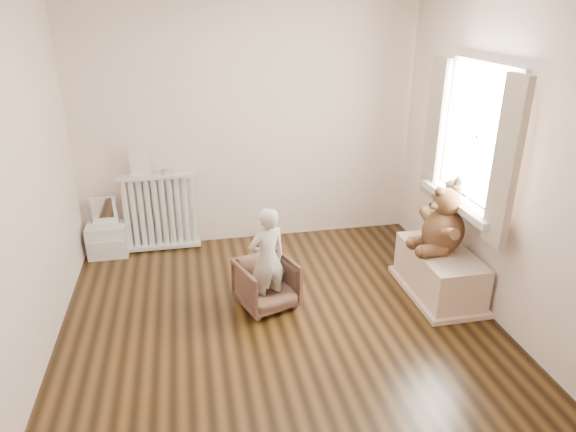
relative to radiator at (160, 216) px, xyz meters
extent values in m
cube|color=black|center=(0.99, -1.68, -0.39)|extent=(3.60, 3.60, 0.01)
cube|color=white|center=(0.99, 0.12, 0.91)|extent=(3.60, 0.02, 2.60)
cube|color=white|center=(0.99, -3.48, 0.91)|extent=(3.60, 0.02, 2.60)
cube|color=white|center=(-0.81, -1.68, 0.91)|extent=(0.02, 3.60, 2.60)
cube|color=white|center=(2.79, -1.68, 0.91)|extent=(0.02, 3.60, 2.60)
cube|color=white|center=(2.75, -1.38, 1.06)|extent=(0.03, 0.90, 1.10)
cube|color=silver|center=(2.66, -1.38, 0.48)|extent=(0.22, 1.10, 0.06)
cube|color=#BCA992|center=(2.64, -1.95, 1.00)|extent=(0.06, 0.26, 1.30)
cube|color=#BCA992|center=(2.64, -0.81, 1.00)|extent=(0.06, 0.26, 1.30)
cube|color=silver|center=(0.00, 0.00, 0.00)|extent=(0.80, 0.15, 0.85)
cube|color=beige|center=(-0.15, 0.00, 0.63)|extent=(0.20, 0.02, 0.34)
cylinder|color=#A59E8C|center=(0.10, 0.00, 0.48)|extent=(0.09, 0.09, 0.05)
cube|color=silver|center=(-0.56, -0.03, -0.11)|extent=(0.40, 0.29, 0.63)
imported|color=brown|center=(0.93, -1.34, -0.17)|extent=(0.60, 0.60, 0.44)
imported|color=beige|center=(0.93, -1.39, 0.10)|extent=(0.39, 0.32, 0.93)
cube|color=beige|center=(2.51, -1.44, -0.19)|extent=(0.49, 0.92, 0.43)
camera|label=1|loc=(0.33, -5.20, 2.12)|focal=32.00mm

